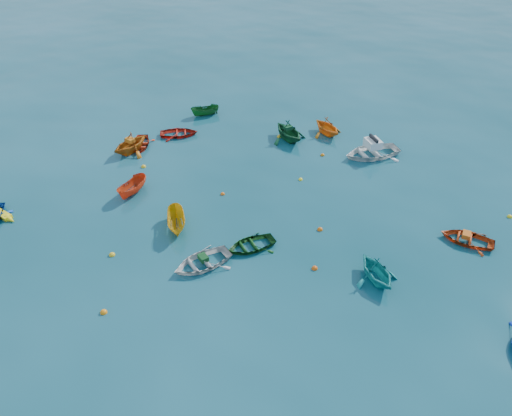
% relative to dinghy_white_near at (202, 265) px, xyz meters
% --- Properties ---
extents(ground, '(160.00, 160.00, 0.00)m').
position_rel_dinghy_white_near_xyz_m(ground, '(0.97, 0.66, 0.00)').
color(ground, '#093C44').
rests_on(ground, ground).
extents(dinghy_white_near, '(3.97, 4.21, 0.71)m').
position_rel_dinghy_white_near_xyz_m(dinghy_white_near, '(0.00, 0.00, 0.00)').
color(dinghy_white_near, beige).
rests_on(dinghy_white_near, ground).
extents(dinghy_orange_w, '(3.38, 3.70, 1.65)m').
position_rel_dinghy_white_near_xyz_m(dinghy_orange_w, '(-10.88, 9.30, 0.00)').
color(dinghy_orange_w, '#BE5F11').
rests_on(dinghy_orange_w, ground).
extents(sampan_yellow_mid, '(2.50, 3.07, 1.13)m').
position_rel_dinghy_white_near_xyz_m(sampan_yellow_mid, '(-2.96, 2.43, 0.00)').
color(sampan_yellow_mid, gold).
rests_on(sampan_yellow_mid, ground).
extents(dinghy_green_e, '(3.57, 3.62, 0.62)m').
position_rel_dinghy_white_near_xyz_m(dinghy_green_e, '(1.95, 2.42, 0.00)').
color(dinghy_green_e, '#0F4213').
rests_on(dinghy_green_e, ground).
extents(dinghy_cyan_se, '(3.70, 3.72, 1.49)m').
position_rel_dinghy_white_near_xyz_m(dinghy_cyan_se, '(9.26, 2.54, 0.00)').
color(dinghy_cyan_se, teal).
rests_on(dinghy_cyan_se, ground).
extents(dinghy_red_nw, '(3.68, 3.33, 0.63)m').
position_rel_dinghy_white_near_xyz_m(dinghy_red_nw, '(-8.78, 13.00, 0.00)').
color(dinghy_red_nw, '#B31B0E').
rests_on(dinghy_red_nw, ground).
extents(sampan_orange_n, '(1.20, 2.84, 1.08)m').
position_rel_dinghy_white_near_xyz_m(sampan_orange_n, '(-7.57, 4.57, 0.00)').
color(sampan_orange_n, red).
rests_on(sampan_orange_n, ground).
extents(dinghy_green_n, '(4.32, 4.23, 1.72)m').
position_rel_dinghy_white_near_xyz_m(dinghy_green_n, '(-0.35, 15.68, 0.00)').
color(dinghy_green_n, '#125129').
rests_on(dinghy_green_n, ground).
extents(dinghy_red_ne, '(3.14, 2.31, 0.63)m').
position_rel_dinghy_white_near_xyz_m(dinghy_red_ne, '(13.66, 7.82, 0.00)').
color(dinghy_red_ne, '#BB390F').
rests_on(dinghy_red_ne, ground).
extents(dinghy_red_far, '(3.11, 3.52, 0.60)m').
position_rel_dinghy_white_near_xyz_m(dinghy_red_far, '(-10.69, 10.24, 0.00)').
color(dinghy_red_far, red).
rests_on(dinghy_red_far, ground).
extents(dinghy_orange_far, '(3.78, 3.69, 1.51)m').
position_rel_dinghy_white_near_xyz_m(dinghy_orange_far, '(2.21, 17.78, 0.00)').
color(dinghy_orange_far, orange).
rests_on(dinghy_orange_far, ground).
extents(sampan_green_far, '(2.50, 2.37, 0.97)m').
position_rel_dinghy_white_near_xyz_m(sampan_green_far, '(-8.47, 17.09, 0.00)').
color(sampan_green_far, '#13551E').
rests_on(sampan_green_far, ground).
extents(motorboat_white, '(5.30, 5.16, 1.50)m').
position_rel_dinghy_white_near_xyz_m(motorboat_white, '(6.31, 15.70, 0.00)').
color(motorboat_white, silver).
rests_on(motorboat_white, ground).
extents(tarp_green_a, '(0.73, 0.70, 0.28)m').
position_rel_dinghy_white_near_xyz_m(tarp_green_a, '(0.06, 0.08, 0.50)').
color(tarp_green_a, '#10431A').
rests_on(tarp_green_a, dinghy_white_near).
extents(tarp_orange_a, '(0.75, 0.63, 0.31)m').
position_rel_dinghy_white_near_xyz_m(tarp_orange_a, '(-10.87, 9.34, 0.98)').
color(tarp_orange_a, orange).
rests_on(tarp_orange_a, dinghy_orange_w).
extents(tarp_green_b, '(0.75, 0.78, 0.30)m').
position_rel_dinghy_white_near_xyz_m(tarp_green_b, '(-0.42, 15.74, 1.01)').
color(tarp_green_b, '#104221').
rests_on(tarp_green_b, dinghy_green_n).
extents(tarp_orange_b, '(0.49, 0.63, 0.29)m').
position_rel_dinghy_white_near_xyz_m(tarp_orange_b, '(13.56, 7.82, 0.46)').
color(tarp_orange_b, orange).
rests_on(tarp_orange_b, dinghy_red_ne).
extents(buoy_or_a, '(0.36, 0.36, 0.36)m').
position_rel_dinghy_white_near_xyz_m(buoy_or_a, '(-3.00, -5.03, 0.00)').
color(buoy_or_a, orange).
rests_on(buoy_or_a, ground).
extents(buoy_ye_a, '(0.36, 0.36, 0.36)m').
position_rel_dinghy_white_near_xyz_m(buoy_ye_a, '(-5.19, -1.23, 0.00)').
color(buoy_ye_a, gold).
rests_on(buoy_ye_a, ground).
extents(buoy_or_b, '(0.35, 0.35, 0.35)m').
position_rel_dinghy_white_near_xyz_m(buoy_or_b, '(5.96, 2.11, 0.00)').
color(buoy_or_b, '#D9500B').
rests_on(buoy_or_b, ground).
extents(buoy_ye_b, '(0.36, 0.36, 0.36)m').
position_rel_dinghy_white_near_xyz_m(buoy_ye_b, '(-8.79, 7.72, 0.00)').
color(buoy_ye_b, yellow).
rests_on(buoy_ye_b, ground).
extents(buoy_or_c, '(0.30, 0.30, 0.30)m').
position_rel_dinghy_white_near_xyz_m(buoy_or_c, '(-1.92, 6.74, 0.00)').
color(buoy_or_c, '#DB580B').
rests_on(buoy_or_c, ground).
extents(buoy_ye_c, '(0.30, 0.30, 0.30)m').
position_rel_dinghy_white_near_xyz_m(buoy_ye_c, '(2.40, 10.46, 0.00)').
color(buoy_ye_c, yellow).
rests_on(buoy_ye_c, ground).
extents(buoy_or_d, '(0.35, 0.35, 0.35)m').
position_rel_dinghy_white_near_xyz_m(buoy_or_d, '(5.26, 5.55, 0.00)').
color(buoy_or_d, '#D6590B').
rests_on(buoy_or_d, ground).
extents(buoy_ye_d, '(0.39, 0.39, 0.39)m').
position_rel_dinghy_white_near_xyz_m(buoy_ye_d, '(-1.16, 15.83, 0.00)').
color(buoy_ye_d, yellow).
rests_on(buoy_ye_d, ground).
extents(buoy_or_e, '(0.31, 0.31, 0.31)m').
position_rel_dinghy_white_near_xyz_m(buoy_or_e, '(2.89, 14.31, 0.00)').
color(buoy_or_e, '#CE6A0B').
rests_on(buoy_or_e, ground).
extents(buoy_ye_e, '(0.32, 0.32, 0.32)m').
position_rel_dinghy_white_near_xyz_m(buoy_ye_e, '(16.05, 11.37, 0.00)').
color(buoy_ye_e, gold).
rests_on(buoy_ye_e, ground).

